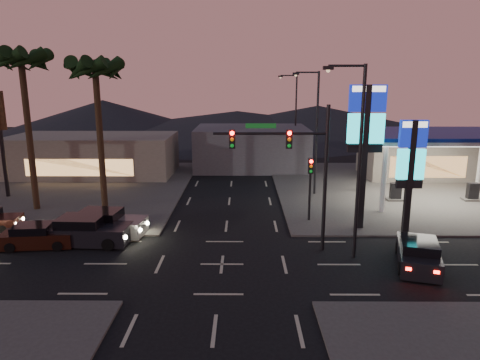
{
  "coord_description": "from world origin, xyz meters",
  "views": [
    {
      "loc": [
        1.07,
        -20.41,
        9.08
      ],
      "look_at": [
        0.88,
        6.36,
        3.0
      ],
      "focal_mm": 32.0,
      "sensor_mm": 36.0,
      "label": 1
    }
  ],
  "objects_px": {
    "pylon_sign_short": "(411,160)",
    "suv_station": "(418,254)",
    "car_lane_b_front": "(105,224)",
    "traffic_signal_mast": "(294,157)",
    "car_lane_a_mid": "(37,236)",
    "gas_station": "(440,137)",
    "car_lane_a_front": "(86,231)",
    "pylon_sign_tall": "(366,129)"
  },
  "relations": [
    {
      "from": "traffic_signal_mast",
      "to": "suv_station",
      "type": "xyz_separation_m",
      "value": [
        6.16,
        -2.14,
        -4.55
      ]
    },
    {
      "from": "car_lane_a_front",
      "to": "car_lane_a_mid",
      "type": "distance_m",
      "value": 2.64
    },
    {
      "from": "car_lane_b_front",
      "to": "suv_station",
      "type": "xyz_separation_m",
      "value": [
        17.24,
        -4.39,
        -0.05
      ]
    },
    {
      "from": "gas_station",
      "to": "car_lane_b_front",
      "type": "relative_size",
      "value": 2.43
    },
    {
      "from": "pylon_sign_tall",
      "to": "car_lane_a_front",
      "type": "bearing_deg",
      "value": -170.79
    },
    {
      "from": "pylon_sign_tall",
      "to": "traffic_signal_mast",
      "type": "xyz_separation_m",
      "value": [
        -4.74,
        -3.51,
        -1.17
      ]
    },
    {
      "from": "pylon_sign_tall",
      "to": "car_lane_b_front",
      "type": "distance_m",
      "value": 16.85
    },
    {
      "from": "gas_station",
      "to": "car_lane_a_front",
      "type": "distance_m",
      "value": 26.02
    },
    {
      "from": "gas_station",
      "to": "traffic_signal_mast",
      "type": "bearing_deg",
      "value": -140.72
    },
    {
      "from": "pylon_sign_short",
      "to": "traffic_signal_mast",
      "type": "height_order",
      "value": "traffic_signal_mast"
    },
    {
      "from": "pylon_sign_short",
      "to": "traffic_signal_mast",
      "type": "distance_m",
      "value": 7.69
    },
    {
      "from": "car_lane_a_front",
      "to": "car_lane_a_mid",
      "type": "height_order",
      "value": "car_lane_a_front"
    },
    {
      "from": "traffic_signal_mast",
      "to": "car_lane_a_front",
      "type": "bearing_deg",
      "value": 175.89
    },
    {
      "from": "gas_station",
      "to": "traffic_signal_mast",
      "type": "relative_size",
      "value": 1.53
    },
    {
      "from": "pylon_sign_short",
      "to": "suv_station",
      "type": "height_order",
      "value": "pylon_sign_short"
    },
    {
      "from": "gas_station",
      "to": "pylon_sign_short",
      "type": "bearing_deg",
      "value": -123.69
    },
    {
      "from": "car_lane_b_front",
      "to": "traffic_signal_mast",
      "type": "bearing_deg",
      "value": -11.48
    },
    {
      "from": "pylon_sign_tall",
      "to": "pylon_sign_short",
      "type": "xyz_separation_m",
      "value": [
        2.5,
        -1.0,
        -1.74
      ]
    },
    {
      "from": "car_lane_a_front",
      "to": "traffic_signal_mast",
      "type": "bearing_deg",
      "value": -4.11
    },
    {
      "from": "car_lane_a_mid",
      "to": "suv_station",
      "type": "bearing_deg",
      "value": -6.98
    },
    {
      "from": "car_lane_a_front",
      "to": "pylon_sign_short",
      "type": "bearing_deg",
      "value": 5.03
    },
    {
      "from": "pylon_sign_tall",
      "to": "car_lane_b_front",
      "type": "height_order",
      "value": "pylon_sign_tall"
    },
    {
      "from": "pylon_sign_short",
      "to": "car_lane_a_front",
      "type": "xyz_separation_m",
      "value": [
        -18.97,
        -1.67,
        -3.9
      ]
    },
    {
      "from": "pylon_sign_tall",
      "to": "car_lane_b_front",
      "type": "xyz_separation_m",
      "value": [
        -15.83,
        -1.26,
        -5.66
      ]
    },
    {
      "from": "pylon_sign_tall",
      "to": "suv_station",
      "type": "bearing_deg",
      "value": -75.9
    },
    {
      "from": "pylon_sign_tall",
      "to": "car_lane_a_mid",
      "type": "distance_m",
      "value": 20.17
    },
    {
      "from": "pylon_sign_short",
      "to": "car_lane_a_front",
      "type": "relative_size",
      "value": 1.38
    },
    {
      "from": "gas_station",
      "to": "pylon_sign_short",
      "type": "distance_m",
      "value": 9.02
    },
    {
      "from": "pylon_sign_tall",
      "to": "gas_station",
      "type": "bearing_deg",
      "value": 40.91
    },
    {
      "from": "pylon_sign_short",
      "to": "suv_station",
      "type": "xyz_separation_m",
      "value": [
        -1.08,
        -4.65,
        -3.97
      ]
    },
    {
      "from": "car_lane_b_front",
      "to": "suv_station",
      "type": "distance_m",
      "value": 17.8
    },
    {
      "from": "car_lane_b_front",
      "to": "car_lane_a_front",
      "type": "bearing_deg",
      "value": -114.51
    },
    {
      "from": "pylon_sign_tall",
      "to": "suv_station",
      "type": "xyz_separation_m",
      "value": [
        1.42,
        -5.65,
        -5.71
      ]
    },
    {
      "from": "pylon_sign_short",
      "to": "car_lane_b_front",
      "type": "relative_size",
      "value": 1.4
    },
    {
      "from": "car_lane_a_mid",
      "to": "car_lane_b_front",
      "type": "height_order",
      "value": "car_lane_b_front"
    },
    {
      "from": "traffic_signal_mast",
      "to": "car_lane_a_mid",
      "type": "distance_m",
      "value": 15.05
    },
    {
      "from": "traffic_signal_mast",
      "to": "car_lane_a_front",
      "type": "relative_size",
      "value": 1.58
    },
    {
      "from": "pylon_sign_short",
      "to": "car_lane_b_front",
      "type": "xyz_separation_m",
      "value": [
        -18.33,
        -0.26,
        -3.92
      ]
    },
    {
      "from": "pylon_sign_short",
      "to": "car_lane_b_front",
      "type": "distance_m",
      "value": 18.74
    },
    {
      "from": "gas_station",
      "to": "pylon_sign_tall",
      "type": "xyz_separation_m",
      "value": [
        -7.5,
        -6.5,
        1.31
      ]
    },
    {
      "from": "car_lane_a_front",
      "to": "suv_station",
      "type": "bearing_deg",
      "value": -9.47
    },
    {
      "from": "pylon_sign_short",
      "to": "suv_station",
      "type": "bearing_deg",
      "value": -103.08
    }
  ]
}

